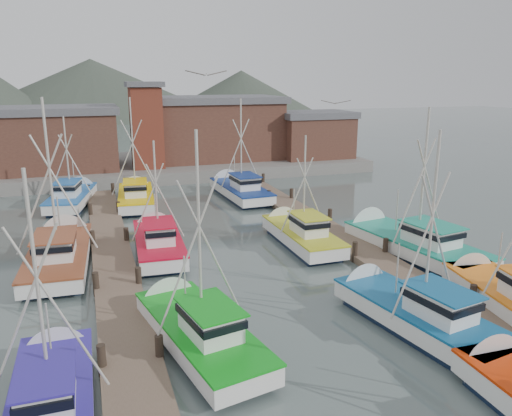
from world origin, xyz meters
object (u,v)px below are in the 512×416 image
object	(u,v)px
lookout_tower	(146,125)
boat_8	(158,241)
boat_4	(195,329)
boat_12	(136,196)

from	to	relation	value
lookout_tower	boat_8	distance (m)	23.32
boat_4	boat_8	distance (m)	11.28
boat_12	boat_4	bearing A→B (deg)	-85.09
boat_4	boat_12	bearing A→B (deg)	78.60
boat_8	boat_12	world-z (taller)	boat_12
lookout_tower	boat_12	distance (m)	11.73
boat_4	boat_8	world-z (taller)	boat_4
boat_4	boat_12	size ratio (longest dim) A/B	0.97
boat_4	lookout_tower	bearing A→B (deg)	74.68
lookout_tower	boat_4	world-z (taller)	lookout_tower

